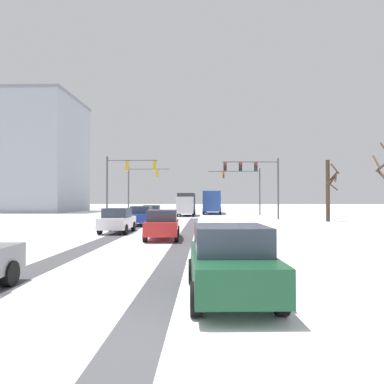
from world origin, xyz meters
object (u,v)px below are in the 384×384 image
(traffic_signal_far_left, at_px, (140,182))
(bus_oncoming, at_px, (212,201))
(traffic_signal_near_left, at_px, (124,175))
(car_blue_second, at_px, (142,216))
(traffic_signal_far_right, at_px, (245,183))
(car_white_third, at_px, (117,220))
(car_red_fourth, at_px, (162,224))
(box_truck_delivery, at_px, (186,204))
(traffic_signal_near_right, at_px, (256,174))
(car_yellow_cab_lead, at_px, (152,213))
(bare_tree_sidewalk_far, at_px, (329,188))
(car_dark_green_fifth, at_px, (230,261))

(traffic_signal_far_left, bearing_deg, bus_oncoming, 43.45)
(traffic_signal_near_left, distance_m, car_blue_second, 7.15)
(traffic_signal_far_right, distance_m, car_white_third, 28.53)
(car_red_fourth, height_order, box_truck_delivery, box_truck_delivery)
(traffic_signal_far_right, bearing_deg, bus_oncoming, 130.87)
(car_white_third, bearing_deg, traffic_signal_near_right, 51.04)
(traffic_signal_far_right, distance_m, car_red_fourth, 30.83)
(car_yellow_cab_lead, xyz_separation_m, car_red_fourth, (2.80, -14.80, 0.00))
(bare_tree_sidewalk_far, bearing_deg, traffic_signal_near_left, -179.14)
(traffic_signal_near_right, distance_m, bus_oncoming, 17.92)
(car_blue_second, height_order, bare_tree_sidewalk_far, bare_tree_sidewalk_far)
(bare_tree_sidewalk_far, bearing_deg, bus_oncoming, 120.49)
(car_yellow_cab_lead, bearing_deg, bus_oncoming, 72.09)
(car_white_third, relative_size, bare_tree_sidewalk_far, 0.67)
(car_red_fourth, bearing_deg, bare_tree_sidewalk_far, 47.22)
(traffic_signal_near_left, height_order, traffic_signal_near_right, same)
(traffic_signal_far_right, distance_m, car_blue_second, 22.61)
(car_blue_second, bearing_deg, box_truck_delivery, 80.33)
(traffic_signal_near_right, relative_size, car_red_fourth, 1.55)
(traffic_signal_far_right, bearing_deg, car_red_fourth, -105.13)
(traffic_signal_near_right, bearing_deg, traffic_signal_far_left, 149.25)
(bus_oncoming, bearing_deg, traffic_signal_near_left, -115.96)
(traffic_signal_near_right, distance_m, car_dark_green_fifth, 29.35)
(car_red_fourth, distance_m, bare_tree_sidewalk_far, 21.72)
(traffic_signal_near_left, xyz_separation_m, car_yellow_cab_lead, (2.88, -0.74, -3.79))
(car_white_third, distance_m, car_red_fourth, 5.00)
(traffic_signal_near_right, height_order, bus_oncoming, traffic_signal_near_right)
(traffic_signal_near_left, bearing_deg, car_red_fourth, -69.90)
(box_truck_delivery, bearing_deg, car_dark_green_fifth, -85.65)
(traffic_signal_far_left, xyz_separation_m, car_dark_green_fifth, (8.85, -36.81, -3.57))
(traffic_signal_near_right, bearing_deg, car_red_fourth, -113.87)
(traffic_signal_far_right, height_order, box_truck_delivery, traffic_signal_far_right)
(traffic_signal_near_left, height_order, car_dark_green_fifth, traffic_signal_near_left)
(traffic_signal_near_left, bearing_deg, car_yellow_cab_lead, -14.32)
(car_dark_green_fifth, bearing_deg, car_blue_second, 105.24)
(traffic_signal_far_right, xyz_separation_m, car_white_third, (-11.40, -25.90, -3.68))
(car_dark_green_fifth, bearing_deg, car_white_third, 112.80)
(traffic_signal_near_right, xyz_separation_m, car_blue_second, (-10.66, -7.28, -3.97))
(traffic_signal_near_right, distance_m, car_white_third, 18.11)
(car_blue_second, distance_m, car_white_third, 6.48)
(traffic_signal_near_left, height_order, car_blue_second, traffic_signal_near_left)
(bus_oncoming, xyz_separation_m, bare_tree_sidewalk_far, (11.05, -18.78, 1.28))
(traffic_signal_far_left, height_order, box_truck_delivery, traffic_signal_far_left)
(box_truck_delivery, bearing_deg, car_red_fourth, -89.89)
(traffic_signal_near_right, distance_m, box_truck_delivery, 12.87)
(traffic_signal_far_right, distance_m, bare_tree_sidewalk_far, 15.30)
(car_white_third, bearing_deg, car_yellow_cab_lead, 86.86)
(traffic_signal_far_left, xyz_separation_m, traffic_signal_near_right, (13.68, -8.14, 0.40))
(car_blue_second, height_order, car_dark_green_fifth, same)
(traffic_signal_far_right, relative_size, bus_oncoming, 0.65)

